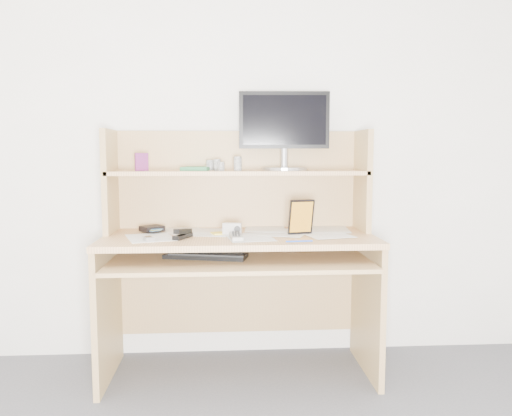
{
  "coord_description": "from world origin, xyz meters",
  "views": [
    {
      "loc": [
        -0.07,
        -1.08,
        1.16
      ],
      "look_at": [
        0.08,
        1.43,
        0.9
      ],
      "focal_mm": 35.0,
      "sensor_mm": 36.0,
      "label": 1
    }
  ],
  "objects": [
    {
      "name": "chip_stack_d",
      "position": [
        -0.0,
        1.61,
        1.12
      ],
      "size": [
        0.05,
        0.05,
        0.08
      ],
      "primitive_type": "cylinder",
      "rotation": [
        0.0,
        0.0,
        0.22
      ],
      "color": "white",
      "rests_on": "desk"
    },
    {
      "name": "shelf_book",
      "position": [
        -0.22,
        1.68,
        1.09
      ],
      "size": [
        0.18,
        0.22,
        0.02
      ],
      "primitive_type": "cube",
      "rotation": [
        0.0,
        0.0,
        -0.18
      ],
      "color": "#378A56",
      "rests_on": "desk"
    },
    {
      "name": "back_wall",
      "position": [
        0.0,
        1.8,
        1.25
      ],
      "size": [
        3.6,
        0.04,
        2.5
      ],
      "primitive_type": "cube",
      "color": "white",
      "rests_on": "floor"
    },
    {
      "name": "stapler",
      "position": [
        -0.28,
        1.39,
        0.78
      ],
      "size": [
        0.09,
        0.14,
        0.04
      ],
      "primitive_type": "cube",
      "rotation": [
        0.0,
        0.0,
        -0.44
      ],
      "color": "black",
      "rests_on": "paper_clutter"
    },
    {
      "name": "card_box",
      "position": [
        -0.51,
        1.6,
        1.13
      ],
      "size": [
        0.07,
        0.05,
        0.09
      ],
      "primitive_type": "cube",
      "rotation": [
        0.0,
        0.0,
        0.4
      ],
      "color": "maroon",
      "rests_on": "desk"
    },
    {
      "name": "monitor",
      "position": [
        0.26,
        1.7,
        1.31
      ],
      "size": [
        0.5,
        0.25,
        0.43
      ],
      "rotation": [
        0.0,
        0.0,
        -0.05
      ],
      "color": "#A7A7AC",
      "rests_on": "desk"
    },
    {
      "name": "digital_camera",
      "position": [
        -0.04,
        1.48,
        0.79
      ],
      "size": [
        0.1,
        0.06,
        0.06
      ],
      "primitive_type": "cube",
      "rotation": [
        0.0,
        0.0,
        -0.21
      ],
      "color": "silver",
      "rests_on": "paper_clutter"
    },
    {
      "name": "game_case",
      "position": [
        0.32,
        1.45,
        0.85
      ],
      "size": [
        0.13,
        0.04,
        0.18
      ],
      "primitive_type": "cube",
      "rotation": [
        0.0,
        0.0,
        0.21
      ],
      "color": "black",
      "rests_on": "paper_clutter"
    },
    {
      "name": "chip_stack_c",
      "position": [
        -0.09,
        1.6,
        1.1
      ],
      "size": [
        0.04,
        0.04,
        0.05
      ],
      "primitive_type": "cylinder",
      "rotation": [
        0.0,
        0.0,
        0.01
      ],
      "color": "black",
      "rests_on": "desk"
    },
    {
      "name": "keyboard",
      "position": [
        -0.17,
        1.4,
        0.66
      ],
      "size": [
        0.43,
        0.24,
        0.03
      ],
      "rotation": [
        0.0,
        0.0,
        -0.23
      ],
      "color": "black",
      "rests_on": "desk"
    },
    {
      "name": "chip_stack_a",
      "position": [
        -0.15,
        1.67,
        1.11
      ],
      "size": [
        0.05,
        0.05,
        0.06
      ],
      "primitive_type": "cylinder",
      "rotation": [
        0.0,
        0.0,
        -0.4
      ],
      "color": "black",
      "rests_on": "desk"
    },
    {
      "name": "blue_pen",
      "position": [
        0.28,
        1.22,
        0.76
      ],
      "size": [
        0.13,
        0.02,
        0.01
      ],
      "primitive_type": "cylinder",
      "rotation": [
        1.57,
        0.0,
        1.66
      ],
      "color": "blue",
      "rests_on": "paper_clutter"
    },
    {
      "name": "chip_stack_b",
      "position": [
        -0.11,
        1.65,
        1.11
      ],
      "size": [
        0.05,
        0.05,
        0.06
      ],
      "primitive_type": "cylinder",
      "rotation": [
        0.0,
        0.0,
        0.36
      ],
      "color": "white",
      "rests_on": "desk"
    },
    {
      "name": "paper_clutter",
      "position": [
        0.0,
        1.48,
        0.75
      ],
      "size": [
        1.32,
        0.54,
        0.01
      ],
      "primitive_type": "cube",
      "color": "white",
      "rests_on": "desk"
    },
    {
      "name": "desk",
      "position": [
        0.0,
        1.56,
        0.69
      ],
      "size": [
        1.4,
        0.7,
        1.3
      ],
      "color": "tan",
      "rests_on": "floor"
    },
    {
      "name": "wallet",
      "position": [
        -0.47,
        1.61,
        0.77
      ],
      "size": [
        0.14,
        0.14,
        0.03
      ],
      "primitive_type": "cube",
      "rotation": [
        0.0,
        0.0,
        0.68
      ],
      "color": "black",
      "rests_on": "paper_clutter"
    },
    {
      "name": "sticky_note_pad",
      "position": [
        -0.1,
        1.51,
        0.75
      ],
      "size": [
        0.09,
        0.09,
        0.01
      ],
      "primitive_type": "cube",
      "rotation": [
        0.0,
        0.0,
        0.32
      ],
      "color": "yellow",
      "rests_on": "desk"
    },
    {
      "name": "tv_remote",
      "position": [
        -0.02,
        1.35,
        0.77
      ],
      "size": [
        0.07,
        0.19,
        0.02
      ],
      "primitive_type": "cube",
      "rotation": [
        0.0,
        0.0,
        0.08
      ],
      "color": "#999994",
      "rests_on": "paper_clutter"
    },
    {
      "name": "flip_phone",
      "position": [
        -0.44,
        1.33,
        0.77
      ],
      "size": [
        0.07,
        0.09,
        0.02
      ],
      "primitive_type": "cube",
      "rotation": [
        0.0,
        0.0,
        0.43
      ],
      "color": "#A3A3A6",
      "rests_on": "paper_clutter"
    }
  ]
}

